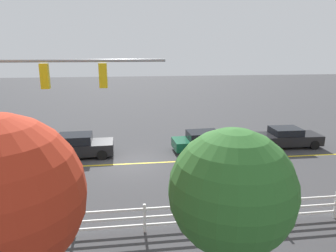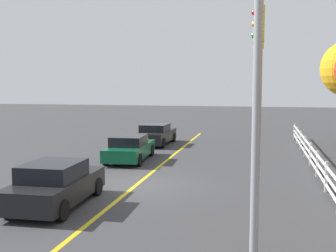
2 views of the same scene
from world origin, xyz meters
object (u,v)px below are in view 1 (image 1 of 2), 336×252
object	(u,v)px
car_2	(78,146)
tree_0	(232,192)
car_0	(287,137)
car_1	(206,141)

from	to	relation	value
car_2	tree_0	world-z (taller)	tree_0
car_0	tree_0	size ratio (longest dim) A/B	0.87
car_1	tree_0	distance (m)	13.91
tree_0	car_0	bearing A→B (deg)	-123.34
car_0	car_2	world-z (taller)	car_2
car_2	tree_0	xyz separation A→B (m)	(-5.57, 13.15, 2.90)
car_0	car_2	bearing A→B (deg)	-178.09
car_1	car_2	size ratio (longest dim) A/B	1.06
tree_0	car_1	bearing A→B (deg)	-102.07
car_1	tree_0	bearing A→B (deg)	-105.37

